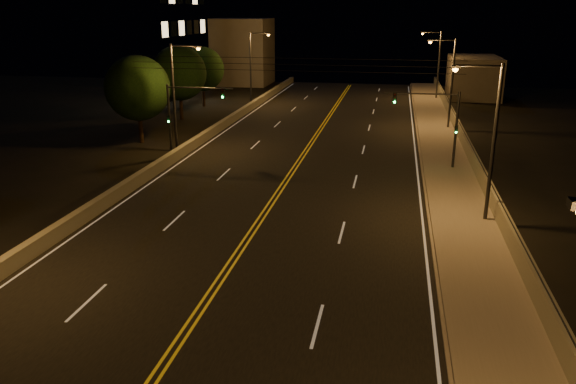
% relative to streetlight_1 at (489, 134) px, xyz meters
% --- Properties ---
extents(road, '(18.00, 120.00, 0.02)m').
position_rel_streetlight_1_xyz_m(road, '(-11.50, -2.11, -4.85)').
color(road, black).
rests_on(road, ground).
extents(sidewalk, '(3.60, 120.00, 0.30)m').
position_rel_streetlight_1_xyz_m(sidewalk, '(-0.70, -2.11, -4.71)').
color(sidewalk, gray).
rests_on(sidewalk, ground).
extents(curb, '(0.14, 120.00, 0.15)m').
position_rel_streetlight_1_xyz_m(curb, '(-2.57, -2.11, -4.79)').
color(curb, gray).
rests_on(curb, ground).
extents(parapet_wall, '(0.30, 120.00, 1.00)m').
position_rel_streetlight_1_xyz_m(parapet_wall, '(0.95, -2.11, -4.06)').
color(parapet_wall, gray).
rests_on(parapet_wall, sidewalk).
extents(jersey_barrier, '(0.45, 120.00, 0.80)m').
position_rel_streetlight_1_xyz_m(jersey_barrier, '(-20.66, -2.11, -4.46)').
color(jersey_barrier, gray).
rests_on(jersey_barrier, ground).
extents(distant_building_right, '(6.00, 10.00, 5.11)m').
position_rel_streetlight_1_xyz_m(distant_building_right, '(5.00, 47.02, -2.31)').
color(distant_building_right, slate).
rests_on(distant_building_right, ground).
extents(distant_building_left, '(8.00, 8.00, 9.54)m').
position_rel_streetlight_1_xyz_m(distant_building_left, '(-27.50, 54.37, -0.09)').
color(distant_building_left, slate).
rests_on(distant_building_left, ground).
extents(parapet_rail, '(0.06, 120.00, 0.06)m').
position_rel_streetlight_1_xyz_m(parapet_rail, '(0.95, -2.11, -3.53)').
color(parapet_rail, black).
rests_on(parapet_rail, parapet_wall).
extents(lane_markings, '(17.32, 116.00, 0.00)m').
position_rel_streetlight_1_xyz_m(lane_markings, '(-11.50, -2.18, -4.84)').
color(lane_markings, silver).
rests_on(lane_markings, road).
extents(streetlight_1, '(2.55, 0.28, 8.33)m').
position_rel_streetlight_1_xyz_m(streetlight_1, '(0.00, 0.00, 0.00)').
color(streetlight_1, '#2D2D33').
rests_on(streetlight_1, ground).
extents(streetlight_2, '(2.55, 0.28, 8.33)m').
position_rel_streetlight_1_xyz_m(streetlight_2, '(0.00, 24.61, 0.00)').
color(streetlight_2, '#2D2D33').
rests_on(streetlight_2, ground).
extents(streetlight_3, '(2.55, 0.28, 8.33)m').
position_rel_streetlight_1_xyz_m(streetlight_3, '(0.00, 43.35, 0.00)').
color(streetlight_3, '#2D2D33').
rests_on(streetlight_3, ground).
extents(streetlight_5, '(2.55, 0.28, 8.33)m').
position_rel_streetlight_1_xyz_m(streetlight_5, '(-21.40, 12.29, 0.00)').
color(streetlight_5, '#2D2D33').
rests_on(streetlight_5, ground).
extents(streetlight_6, '(2.55, 0.28, 8.33)m').
position_rel_streetlight_1_xyz_m(streetlight_6, '(-21.40, 36.29, 0.00)').
color(streetlight_6, '#2D2D33').
rests_on(streetlight_6, ground).
extents(traffic_signal_right, '(5.11, 0.31, 5.55)m').
position_rel_streetlight_1_xyz_m(traffic_signal_right, '(-1.56, 10.20, -1.30)').
color(traffic_signal_right, '#2D2D33').
rests_on(traffic_signal_right, ground).
extents(traffic_signal_left, '(5.11, 0.31, 5.55)m').
position_rel_streetlight_1_xyz_m(traffic_signal_left, '(-20.24, 10.20, -1.30)').
color(traffic_signal_left, '#2D2D33').
rests_on(traffic_signal_left, ground).
extents(overhead_wires, '(22.00, 0.03, 0.83)m').
position_rel_streetlight_1_xyz_m(overhead_wires, '(-11.50, 7.39, 2.54)').
color(overhead_wires, black).
extents(tree_0, '(5.38, 5.38, 7.29)m').
position_rel_streetlight_1_xyz_m(tree_0, '(-25.73, 14.49, -0.27)').
color(tree_0, black).
rests_on(tree_0, ground).
extents(tree_1, '(5.49, 5.49, 7.44)m').
position_rel_streetlight_1_xyz_m(tree_1, '(-26.27, 25.25, -0.17)').
color(tree_1, black).
rests_on(tree_1, ground).
extents(tree_2, '(5.01, 5.01, 6.79)m').
position_rel_streetlight_1_xyz_m(tree_2, '(-26.68, 33.39, -0.58)').
color(tree_2, black).
rests_on(tree_2, ground).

